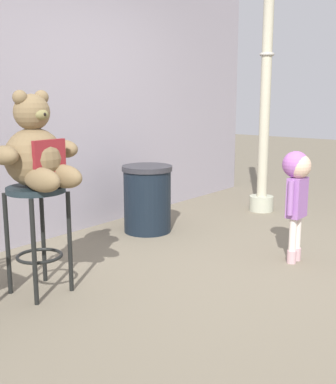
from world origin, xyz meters
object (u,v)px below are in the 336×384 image
object	(u,v)px
teddy_bear	(37,153)
child_walking	(297,182)
bar_stool_with_teddy	(37,217)
lamppost	(265,103)
trash_bin	(147,199)

from	to	relation	value
teddy_bear	child_walking	xyz separation A→B (m)	(1.73, -1.09, -0.32)
bar_stool_with_teddy	lamppost	size ratio (longest dim) A/B	0.24
trash_bin	lamppost	xyz separation A→B (m)	(1.54, -0.48, 0.94)
bar_stool_with_teddy	child_walking	world-z (taller)	child_walking
lamppost	child_walking	bearing A→B (deg)	-143.82
bar_stool_with_teddy	teddy_bear	distance (m)	0.45
teddy_bear	lamppost	distance (m)	3.21
bar_stool_with_teddy	child_walking	distance (m)	2.06
bar_stool_with_teddy	lamppost	distance (m)	3.28
child_walking	lamppost	bearing A→B (deg)	109.80
lamppost	bar_stool_with_teddy	bearing A→B (deg)	179.18
bar_stool_with_teddy	trash_bin	world-z (taller)	bar_stool_with_teddy
child_walking	teddy_bear	bearing A→B (deg)	-138.72
bar_stool_with_teddy	child_walking	size ratio (longest dim) A/B	0.82
trash_bin	bar_stool_with_teddy	bearing A→B (deg)	-165.26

